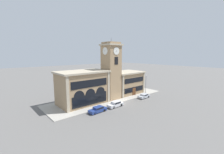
{
  "coord_description": "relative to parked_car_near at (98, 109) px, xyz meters",
  "views": [
    {
      "loc": [
        -29.5,
        -29.43,
        13.76
      ],
      "look_at": [
        -1.64,
        2.62,
        7.27
      ],
      "focal_mm": 24.0,
      "sensor_mm": 36.0,
      "label": 1
    }
  ],
  "objects": [
    {
      "name": "parked_car_far",
      "position": [
        17.99,
        -0.0,
        -0.02
      ],
      "size": [
        4.35,
        2.04,
        1.29
      ],
      "rotation": [
        0.0,
        0.0,
        3.18
      ],
      "color": "#B2B7C1",
      "rests_on": "ground_plane"
    },
    {
      "name": "town_hall_left_wing",
      "position": [
        0.55,
        7.87,
        3.94
      ],
      "size": [
        13.7,
        8.5,
        9.24
      ],
      "color": "#9E7F5B",
      "rests_on": "ground_plane"
    },
    {
      "name": "ground_plane",
      "position": [
        9.62,
        1.39,
        -0.7
      ],
      "size": [
        300.0,
        300.0,
        0.0
      ],
      "primitive_type": "plane",
      "color": "#605E5B"
    },
    {
      "name": "sidewalk_kerb",
      "position": [
        9.62,
        7.59,
        -0.63
      ],
      "size": [
        39.13,
        12.41,
        0.15
      ],
      "color": "#A39E93",
      "rests_on": "ground_plane"
    },
    {
      "name": "clock_tower",
      "position": [
        9.61,
        6.27,
        7.99
      ],
      "size": [
        5.24,
        5.24,
        18.5
      ],
      "color": "#9E7F5B",
      "rests_on": "ground_plane"
    },
    {
      "name": "parked_car_near",
      "position": [
        0.0,
        0.0,
        0.0
      ],
      "size": [
        4.58,
        1.99,
        1.35
      ],
      "rotation": [
        0.0,
        0.0,
        3.18
      ],
      "color": "navy",
      "rests_on": "ground_plane"
    },
    {
      "name": "street_lamp",
      "position": [
        21.31,
        1.91,
        3.77
      ],
      "size": [
        0.36,
        0.36,
        6.74
      ],
      "color": "#4C4C51",
      "rests_on": "sidewalk_kerb"
    },
    {
      "name": "parked_car_mid",
      "position": [
        5.72,
        0.0,
        0.05
      ],
      "size": [
        4.63,
        2.0,
        1.44
      ],
      "rotation": [
        0.0,
        0.0,
        3.18
      ],
      "color": "silver",
      "rests_on": "ground_plane"
    },
    {
      "name": "town_hall_right_wing",
      "position": [
        17.75,
        7.87,
        3.2
      ],
      "size": [
        11.82,
        8.5,
        7.74
      ],
      "color": "#9E7F5B",
      "rests_on": "ground_plane"
    }
  ]
}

